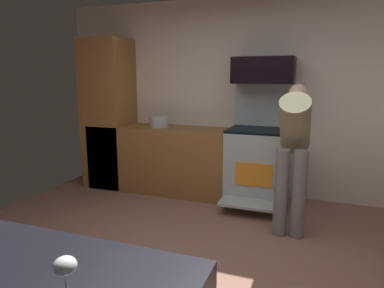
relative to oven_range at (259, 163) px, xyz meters
name	(u,v)px	position (x,y,z in m)	size (l,w,h in m)	color
ground_plane	(179,282)	(-0.29, -1.97, -0.52)	(5.20, 4.80, 0.02)	#8D6050
wall_back	(244,98)	(-0.29, 0.37, 0.79)	(5.20, 0.12, 2.60)	beige
lower_cabinet_run	(173,160)	(-1.19, 0.01, -0.06)	(2.40, 0.60, 0.90)	#905F32
cabinet_column	(109,114)	(-2.19, 0.01, 0.54)	(0.60, 0.60, 2.10)	#905F32
oven_range	(259,163)	(0.00, 0.00, 0.00)	(0.76, 0.95, 1.50)	#AEBBBD
microwave	(263,70)	(0.00, 0.09, 1.15)	(0.74, 0.38, 0.32)	black
person_cook	(293,146)	(0.45, -0.71, 0.39)	(0.31, 0.63, 1.51)	slate
wine_glass_mid	(65,268)	(-0.04, -3.46, 0.51)	(0.07, 0.07, 0.15)	silver
stock_pot	(159,122)	(-1.38, 0.01, 0.47)	(0.28, 0.28, 0.15)	#ADB8B7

